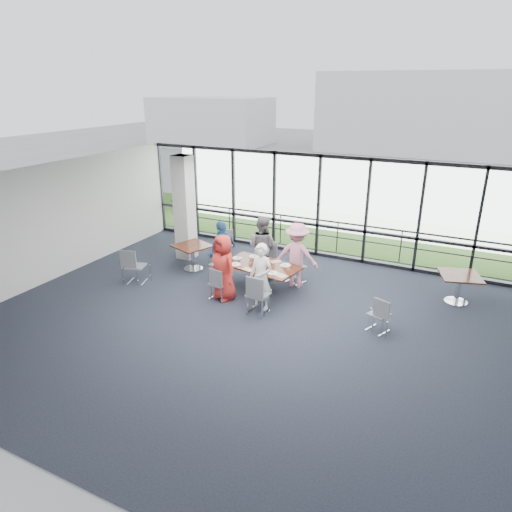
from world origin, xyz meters
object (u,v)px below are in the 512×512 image
at_px(diner_far_left, 262,247).
at_px(chair_main_fr, 296,267).
at_px(diner_far_right, 297,255).
at_px(chair_main_end, 218,264).
at_px(structural_column, 185,208).
at_px(chair_main_fl, 268,260).
at_px(diner_end, 223,251).
at_px(chair_main_nr, 258,295).
at_px(chair_spare_la, 136,266).
at_px(side_table_left, 192,249).
at_px(diner_near_right, 261,277).
at_px(chair_spare_lb, 220,247).
at_px(chair_spare_r, 379,314).
at_px(chair_main_nl, 219,283).
at_px(diner_near_left, 223,267).
at_px(side_table_right, 460,279).
at_px(main_table, 261,269).

height_order(diner_far_left, chair_main_fr, diner_far_left).
bearing_deg(diner_far_right, chair_main_end, 7.86).
height_order(structural_column, chair_main_fl, structural_column).
bearing_deg(diner_end, chair_main_nr, 61.72).
bearing_deg(chair_main_fr, chair_spare_la, 46.06).
xyz_separation_m(structural_column, side_table_left, (0.73, -0.75, -0.96)).
bearing_deg(chair_main_end, diner_near_right, 63.87).
relative_size(chair_main_fr, chair_main_end, 1.11).
bearing_deg(chair_main_fr, diner_end, 40.23).
height_order(side_table_left, diner_end, diner_end).
distance_m(diner_far_right, chair_spare_la, 4.40).
distance_m(diner_far_right, chair_spare_lb, 2.86).
bearing_deg(chair_main_fr, chair_main_fl, 17.33).
xyz_separation_m(side_table_left, chair_main_fl, (2.19, 0.51, -0.17)).
bearing_deg(chair_spare_r, chair_main_fr, 169.80).
bearing_deg(chair_main_nl, chair_spare_r, 9.94).
distance_m(chair_main_fr, chair_spare_lb, 2.69).
bearing_deg(diner_end, diner_near_left, 41.04).
xyz_separation_m(diner_near_right, diner_far_right, (0.29, 1.60, 0.06)).
distance_m(side_table_right, chair_main_fl, 5.01).
distance_m(diner_near_left, chair_spare_r, 3.91).
bearing_deg(chair_main_nr, chair_main_fr, 89.97).
bearing_deg(main_table, side_table_right, 28.24).
bearing_deg(side_table_right, chair_spare_la, -161.98).
bearing_deg(chair_spare_lb, side_table_left, 41.41).
relative_size(diner_far_left, diner_far_right, 1.01).
relative_size(main_table, diner_far_left, 1.19).
bearing_deg(diner_near_left, chair_main_end, 148.58).
bearing_deg(side_table_right, chair_main_nr, -147.00).
bearing_deg(chair_main_fr, main_table, 77.04).
bearing_deg(chair_spare_la, diner_far_left, 14.96).
xyz_separation_m(main_table, chair_spare_la, (-3.32, -1.01, -0.15)).
distance_m(side_table_right, chair_main_end, 6.32).
height_order(diner_near_right, chair_main_nl, diner_near_right).
xyz_separation_m(structural_column, diner_end, (1.90, -1.00, -0.74)).
relative_size(diner_near_right, chair_spare_la, 1.73).
height_order(chair_main_nr, chair_spare_r, chair_main_nr).
height_order(diner_near_left, diner_end, diner_end).
distance_m(chair_main_nr, chair_main_fl, 2.27).
relative_size(side_table_left, side_table_right, 1.02).
xyz_separation_m(chair_main_nl, chair_spare_r, (3.99, 0.15, -0.01)).
distance_m(diner_far_right, chair_spare_r, 2.95).
bearing_deg(chair_main_end, chair_main_fl, 125.95).
relative_size(side_table_right, chair_main_nr, 1.19).
bearing_deg(diner_near_right, diner_near_left, -176.57).
xyz_separation_m(diner_near_right, diner_far_left, (-0.82, 1.76, 0.07)).
distance_m(side_table_left, chair_main_fr, 3.12).
bearing_deg(side_table_left, diner_near_left, -35.59).
bearing_deg(diner_near_left, chair_spare_lb, 143.75).
bearing_deg(chair_main_nr, diner_near_left, 167.09).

